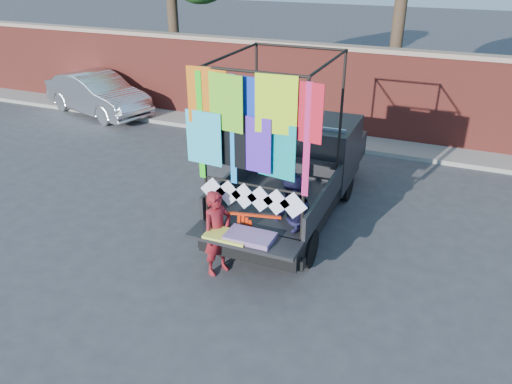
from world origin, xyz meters
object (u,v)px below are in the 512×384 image
at_px(woman, 217,233).
at_px(man, 291,223).
at_px(sedan, 98,94).
at_px(pickup_truck, 303,167).

distance_m(woman, man, 1.26).
distance_m(sedan, man, 10.76).
xyz_separation_m(pickup_truck, man, (0.54, -2.31, -0.02)).
bearing_deg(pickup_truck, man, -76.84).
relative_size(sedan, man, 2.40).
bearing_deg(man, woman, -87.23).
relative_size(pickup_truck, sedan, 1.33).
height_order(pickup_truck, sedan, pickup_truck).
height_order(sedan, man, man).
relative_size(sedan, woman, 2.72).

